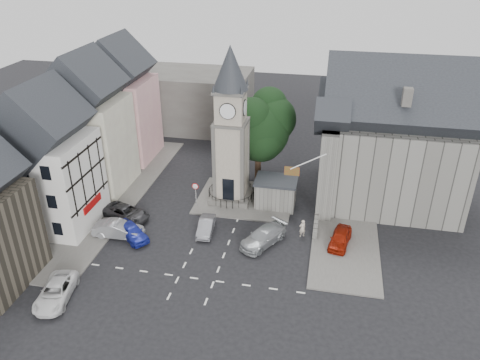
% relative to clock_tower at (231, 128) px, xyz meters
% --- Properties ---
extents(ground, '(120.00, 120.00, 0.00)m').
position_rel_clock_tower_xyz_m(ground, '(0.00, -7.99, -8.12)').
color(ground, black).
rests_on(ground, ground).
extents(pavement_west, '(6.00, 30.00, 0.14)m').
position_rel_clock_tower_xyz_m(pavement_west, '(-12.50, -1.99, -8.05)').
color(pavement_west, '#595651').
rests_on(pavement_west, ground).
extents(pavement_east, '(6.00, 26.00, 0.14)m').
position_rel_clock_tower_xyz_m(pavement_east, '(12.00, 0.01, -8.05)').
color(pavement_east, '#595651').
rests_on(pavement_east, ground).
extents(central_island, '(10.00, 8.00, 0.16)m').
position_rel_clock_tower_xyz_m(central_island, '(1.50, 0.01, -8.04)').
color(central_island, '#595651').
rests_on(central_island, ground).
extents(road_markings, '(20.00, 8.00, 0.01)m').
position_rel_clock_tower_xyz_m(road_markings, '(0.00, -13.49, -8.12)').
color(road_markings, silver).
rests_on(road_markings, ground).
extents(clock_tower, '(4.86, 4.86, 16.25)m').
position_rel_clock_tower_xyz_m(clock_tower, '(0.00, 0.00, 0.00)').
color(clock_tower, '#4C4944').
rests_on(clock_tower, ground).
extents(stone_shelter, '(4.30, 3.30, 3.08)m').
position_rel_clock_tower_xyz_m(stone_shelter, '(4.80, -0.49, -6.57)').
color(stone_shelter, '#62615B').
rests_on(stone_shelter, ground).
extents(town_tree, '(7.20, 7.20, 10.80)m').
position_rel_clock_tower_xyz_m(town_tree, '(2.00, 5.01, -1.15)').
color(town_tree, black).
rests_on(town_tree, ground).
extents(warning_sign_post, '(0.70, 0.19, 2.85)m').
position_rel_clock_tower_xyz_m(warning_sign_post, '(-3.20, -2.56, -6.09)').
color(warning_sign_post, black).
rests_on(warning_sign_post, ground).
extents(terrace_pink, '(8.10, 7.60, 12.80)m').
position_rel_clock_tower_xyz_m(terrace_pink, '(-15.50, 8.01, -1.54)').
color(terrace_pink, '#D2909A').
rests_on(terrace_pink, ground).
extents(terrace_cream, '(8.10, 7.60, 12.80)m').
position_rel_clock_tower_xyz_m(terrace_cream, '(-15.50, 0.01, -1.54)').
color(terrace_cream, beige).
rests_on(terrace_cream, ground).
extents(terrace_tudor, '(8.10, 7.60, 12.00)m').
position_rel_clock_tower_xyz_m(terrace_tudor, '(-15.50, -7.99, -1.93)').
color(terrace_tudor, silver).
rests_on(terrace_tudor, ground).
extents(backdrop_west, '(20.00, 10.00, 8.00)m').
position_rel_clock_tower_xyz_m(backdrop_west, '(-12.00, 20.01, -4.12)').
color(backdrop_west, '#4C4944').
rests_on(backdrop_west, ground).
extents(east_building, '(14.40, 11.40, 12.60)m').
position_rel_clock_tower_xyz_m(east_building, '(15.59, 3.01, -1.86)').
color(east_building, '#62615B').
rests_on(east_building, ground).
extents(east_boundary_wall, '(0.40, 16.00, 0.90)m').
position_rel_clock_tower_xyz_m(east_boundary_wall, '(9.20, 2.01, -7.67)').
color(east_boundary_wall, '#62615B').
rests_on(east_boundary_wall, ground).
extents(flagpole, '(3.68, 0.10, 2.74)m').
position_rel_clock_tower_xyz_m(flagpole, '(8.00, -3.99, -1.12)').
color(flagpole, white).
rests_on(flagpole, ground).
extents(car_west_blue, '(4.38, 3.92, 1.44)m').
position_rel_clock_tower_xyz_m(car_west_blue, '(-7.50, -9.08, -7.40)').
color(car_west_blue, '#1C279C').
rests_on(car_west_blue, ground).
extents(car_west_silver, '(4.77, 1.82, 1.55)m').
position_rel_clock_tower_xyz_m(car_west_silver, '(-8.83, -9.07, -7.34)').
color(car_west_silver, '#989A9F').
rests_on(car_west_silver, ground).
extents(car_west_grey, '(5.36, 3.64, 1.36)m').
position_rel_clock_tower_xyz_m(car_west_grey, '(-9.40, -5.98, -7.44)').
color(car_west_grey, '#2D2D30').
rests_on(car_west_grey, ground).
extents(car_island_silver, '(1.69, 3.94, 1.26)m').
position_rel_clock_tower_xyz_m(car_island_silver, '(-1.00, -6.69, -7.49)').
color(car_island_silver, gray).
rests_on(car_island_silver, ground).
extents(car_island_east, '(4.42, 5.48, 1.49)m').
position_rel_clock_tower_xyz_m(car_island_east, '(4.62, -7.49, -7.37)').
color(car_island_east, '#9CA0A4').
rests_on(car_island_east, ground).
extents(car_east_red, '(2.38, 4.32, 1.39)m').
position_rel_clock_tower_xyz_m(car_east_red, '(11.50, -6.25, -7.42)').
color(car_east_red, maroon).
rests_on(car_east_red, ground).
extents(van_sw_white, '(3.09, 5.23, 1.36)m').
position_rel_clock_tower_xyz_m(van_sw_white, '(-9.94, -17.99, -7.44)').
color(van_sw_white, silver).
rests_on(van_sw_white, ground).
extents(pedestrian, '(0.78, 0.71, 1.78)m').
position_rel_clock_tower_xyz_m(pedestrian, '(8.00, -5.61, -7.23)').
color(pedestrian, beige).
rests_on(pedestrian, ground).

